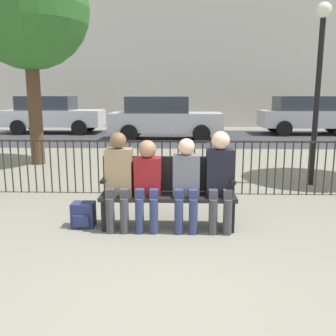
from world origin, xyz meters
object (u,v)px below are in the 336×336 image
(park_bench, at_px, (168,190))
(backpack, at_px, (83,215))
(parked_car_2, at_px, (308,115))
(seated_person_1, at_px, (148,179))
(seated_person_3, at_px, (220,175))
(seated_person_0, at_px, (119,176))
(parked_car_1, at_px, (164,117))
(seated_person_2, at_px, (186,179))
(tree_0, at_px, (28,9))
(lamp_post, at_px, (320,66))
(parked_car_0, at_px, (53,114))

(park_bench, relative_size, backpack, 5.36)
(backpack, height_order, parked_car_2, parked_car_2)
(seated_person_1, xyz_separation_m, backpack, (-0.86, 0.05, -0.50))
(seated_person_1, height_order, seated_person_3, seated_person_3)
(seated_person_0, relative_size, backpack, 3.86)
(parked_car_1, bearing_deg, seated_person_2, -85.69)
(seated_person_2, bearing_deg, park_bench, 150.86)
(seated_person_2, distance_m, tree_0, 6.51)
(park_bench, height_order, parked_car_1, parked_car_1)
(park_bench, height_order, lamp_post, lamp_post)
(seated_person_1, distance_m, backpack, 1.00)
(parked_car_1, bearing_deg, seated_person_3, -83.17)
(park_bench, bearing_deg, parked_car_1, 92.96)
(seated_person_0, height_order, seated_person_2, seated_person_0)
(seated_person_1, xyz_separation_m, parked_car_2, (5.87, 11.70, 0.18))
(seated_person_1, bearing_deg, backpack, 176.99)
(tree_0, relative_size, lamp_post, 1.54)
(seated_person_2, bearing_deg, backpack, 178.14)
(seated_person_3, distance_m, tree_0, 6.73)
(parked_car_2, bearing_deg, seated_person_3, -112.95)
(parked_car_0, height_order, parked_car_2, same)
(seated_person_0, bearing_deg, backpack, 175.33)
(seated_person_0, bearing_deg, parked_car_1, 89.16)
(seated_person_2, relative_size, lamp_post, 0.36)
(park_bench, distance_m, lamp_post, 3.98)
(seated_person_0, relative_size, lamp_post, 0.38)
(tree_0, bearing_deg, parked_car_0, 105.93)
(seated_person_0, distance_m, seated_person_1, 0.37)
(seated_person_2, xyz_separation_m, lamp_post, (2.45, 2.50, 1.56))
(tree_0, bearing_deg, backpack, -62.77)
(lamp_post, bearing_deg, backpack, -147.19)
(seated_person_3, bearing_deg, tree_0, 132.24)
(seated_person_0, height_order, seated_person_3, seated_person_3)
(parked_car_0, bearing_deg, backpack, -69.60)
(seated_person_1, relative_size, backpack, 3.56)
(parked_car_2, bearing_deg, tree_0, -141.33)
(lamp_post, height_order, parked_car_2, lamp_post)
(park_bench, xyz_separation_m, seated_person_3, (0.66, -0.13, 0.23))
(tree_0, height_order, parked_car_2, tree_0)
(backpack, bearing_deg, seated_person_2, -1.86)
(seated_person_3, bearing_deg, seated_person_1, -179.61)
(seated_person_0, xyz_separation_m, seated_person_2, (0.86, -0.00, -0.04))
(seated_person_3, relative_size, lamp_post, 0.38)
(seated_person_1, height_order, parked_car_2, parked_car_2)
(tree_0, xyz_separation_m, parked_car_0, (-2.09, 7.33, -2.82))
(parked_car_2, bearing_deg, park_bench, -115.88)
(parked_car_0, bearing_deg, seated_person_3, -62.46)
(seated_person_2, xyz_separation_m, parked_car_0, (-5.73, 11.81, 0.18))
(seated_person_3, distance_m, backpack, 1.87)
(seated_person_2, relative_size, parked_car_2, 0.28)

